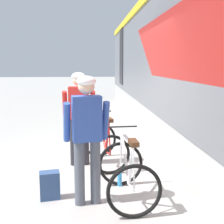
# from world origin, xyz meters

# --- Properties ---
(ground_plane) EXTENTS (80.00, 80.00, 0.00)m
(ground_plane) POSITION_xyz_m (0.00, 0.00, 0.00)
(ground_plane) COLOR #A09E99
(cyclist_near_in_blue) EXTENTS (0.64, 0.36, 1.76)m
(cyclist_near_in_blue) POSITION_xyz_m (0.07, -1.22, 1.05)
(cyclist_near_in_blue) COLOR #4C515B
(cyclist_near_in_blue) RESTS_ON ground
(cyclist_far_in_red) EXTENTS (0.61, 0.31, 1.76)m
(cyclist_far_in_red) POSITION_xyz_m (-0.08, 0.39, 1.05)
(cyclist_far_in_red) COLOR #232328
(cyclist_far_in_red) RESTS_ON ground
(bicycle_near_white) EXTENTS (0.77, 1.11, 0.99)m
(bicycle_near_white) POSITION_xyz_m (0.62, -1.16, 0.40)
(bicycle_near_white) COLOR black
(bicycle_near_white) RESTS_ON ground
(bicycle_far_red) EXTENTS (0.86, 1.17, 0.99)m
(bicycle_far_red) POSITION_xyz_m (0.39, 0.33, 0.40)
(bicycle_far_red) COLOR black
(bicycle_far_red) RESTS_ON ground
(backpack_on_platform) EXTENTS (0.31, 0.23, 0.40)m
(backpack_on_platform) POSITION_xyz_m (-0.47, -1.03, 0.20)
(backpack_on_platform) COLOR navy
(backpack_on_platform) RESTS_ON ground
(water_bottle_near_the_bikes) EXTENTS (0.07, 0.07, 0.22)m
(water_bottle_near_the_bikes) POSITION_xyz_m (0.58, -0.67, 0.11)
(water_bottle_near_the_bikes) COLOR #338CCC
(water_bottle_near_the_bikes) RESTS_ON ground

